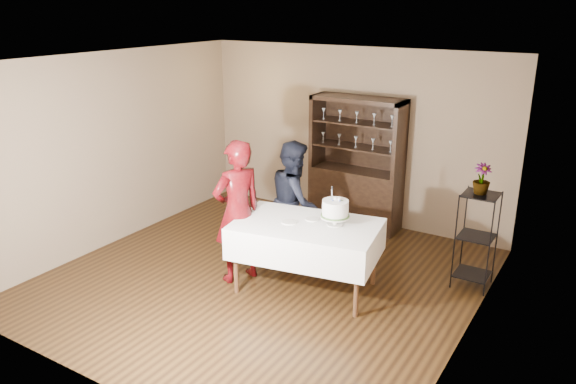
% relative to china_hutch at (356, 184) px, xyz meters
% --- Properties ---
extents(floor, '(5.00, 5.00, 0.00)m').
position_rel_china_hutch_xyz_m(floor, '(-0.20, -2.25, -0.66)').
color(floor, black).
rests_on(floor, ground).
extents(ceiling, '(5.00, 5.00, 0.00)m').
position_rel_china_hutch_xyz_m(ceiling, '(-0.20, -2.25, 2.04)').
color(ceiling, silver).
rests_on(ceiling, back_wall).
extents(back_wall, '(5.00, 0.02, 2.70)m').
position_rel_china_hutch_xyz_m(back_wall, '(-0.20, 0.25, 0.69)').
color(back_wall, '#77644C').
rests_on(back_wall, floor).
extents(wall_left, '(0.02, 5.00, 2.70)m').
position_rel_china_hutch_xyz_m(wall_left, '(-2.70, -2.25, 0.69)').
color(wall_left, '#77644C').
rests_on(wall_left, floor).
extents(wall_right, '(0.02, 5.00, 2.70)m').
position_rel_china_hutch_xyz_m(wall_right, '(2.30, -2.25, 0.69)').
color(wall_right, '#77644C').
rests_on(wall_right, floor).
extents(china_hutch, '(1.40, 0.48, 2.00)m').
position_rel_china_hutch_xyz_m(china_hutch, '(0.00, 0.00, 0.00)').
color(china_hutch, black).
rests_on(china_hutch, floor).
extents(plant_etagere, '(0.42, 0.42, 1.20)m').
position_rel_china_hutch_xyz_m(plant_etagere, '(2.08, -1.05, -0.01)').
color(plant_etagere, black).
rests_on(plant_etagere, floor).
extents(cake_table, '(1.84, 1.31, 0.85)m').
position_rel_china_hutch_xyz_m(cake_table, '(0.38, -2.19, -0.02)').
color(cake_table, white).
rests_on(cake_table, floor).
extents(woman, '(0.66, 0.77, 1.79)m').
position_rel_china_hutch_xyz_m(woman, '(-0.47, -2.40, 0.23)').
color(woman, '#39050C').
rests_on(woman, floor).
extents(man, '(0.93, 0.99, 1.63)m').
position_rel_china_hutch_xyz_m(man, '(-0.20, -1.49, 0.15)').
color(man, black).
rests_on(man, floor).
extents(cake, '(0.41, 0.41, 0.47)m').
position_rel_china_hutch_xyz_m(cake, '(0.68, -2.05, 0.37)').
color(cake, silver).
rests_on(cake, cake_table).
extents(plate_near, '(0.23, 0.23, 0.01)m').
position_rel_china_hutch_xyz_m(plate_near, '(0.19, -2.27, 0.19)').
color(plate_near, silver).
rests_on(plate_near, cake_table).
extents(plate_far, '(0.18, 0.18, 0.01)m').
position_rel_china_hutch_xyz_m(plate_far, '(0.38, -2.05, 0.19)').
color(plate_far, silver).
rests_on(plate_far, cake_table).
extents(potted_plant, '(0.28, 0.28, 0.36)m').
position_rel_china_hutch_xyz_m(potted_plant, '(2.07, -1.05, 0.70)').
color(potted_plant, '#406530').
rests_on(potted_plant, plant_etagere).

